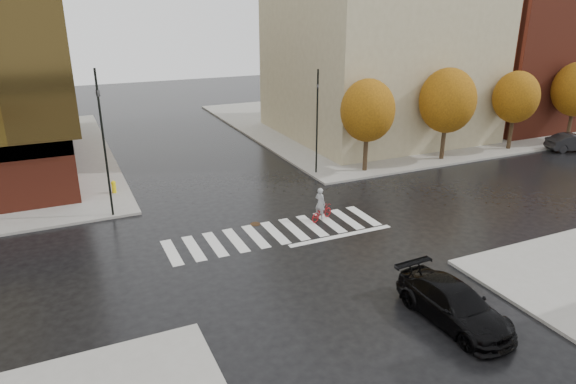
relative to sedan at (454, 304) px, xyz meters
The scene contains 15 objects.
ground 10.16m from the sedan, 107.15° to the left, with size 120.00×120.00×0.00m, color black.
sidewalk_ne 35.59m from the sedan, 59.59° to the left, with size 30.00×30.00×0.15m, color gray.
crosswalk 10.64m from the sedan, 106.35° to the left, with size 12.00×3.00×0.01m, color silver.
building_ne_tan 31.29m from the sedan, 62.30° to the left, with size 16.00×16.00×18.00m, color tan.
building_ne_brick 40.02m from the sedan, 40.56° to the left, with size 14.00×14.00×14.00m, color maroon.
tree_ne_a 18.84m from the sedan, 67.69° to the left, with size 3.80×3.80×6.50m.
tree_ne_b 22.43m from the sedan, 50.64° to the left, with size 4.20×4.20×6.89m.
tree_ne_c 27.32m from the sedan, 39.11° to the left, with size 3.60×3.60×6.31m.
sedan is the anchor object (origin of this frame).
cyclist 10.71m from the sedan, 89.78° to the left, with size 1.77×1.21×1.90m.
traffic_light_nw 19.58m from the sedan, 123.33° to the left, with size 0.25×0.23×8.17m.
traffic_light_ne 18.76m from the sedan, 78.77° to the left, with size 0.21×0.22×7.18m.
fire_hydrant 22.07m from the sedan, 116.88° to the left, with size 0.29×0.29×0.81m.
manhole 12.23m from the sedan, 106.82° to the left, with size 0.58×0.58×0.01m, color #3C2715.
parked_car 29.56m from the sedan, 29.79° to the left, with size 1.51×4.32×1.42m, color black.
Camera 1 is at (-9.71, -22.28, 11.44)m, focal length 32.00 mm.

